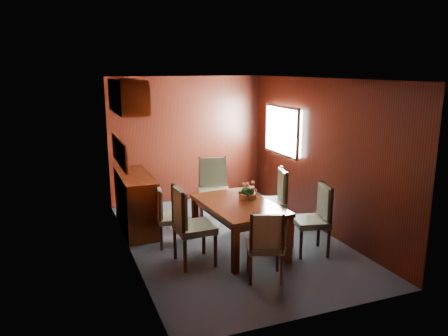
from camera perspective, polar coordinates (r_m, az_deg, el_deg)
name	(u,v)px	position (r m, az deg, el deg)	size (l,w,h in m)	color
ground	(231,239)	(6.72, 0.97, -9.32)	(4.50, 4.50, 0.00)	#343C47
room_shell	(217,131)	(6.55, -0.93, 4.92)	(3.06, 4.52, 2.41)	black
sideboard	(136,202)	(7.16, -11.44, -4.35)	(0.48, 1.40, 0.90)	#321306
dining_table	(239,210)	(6.20, 1.94, -5.45)	(1.03, 1.53, 0.69)	#321306
chair_left_near	(189,222)	(5.75, -4.66, -7.01)	(0.50, 0.52, 1.06)	black
chair_left_far	(167,213)	(6.42, -7.46, -5.90)	(0.45, 0.47, 0.87)	black
chair_right_near	(316,215)	(6.23, 11.98, -6.06)	(0.55, 0.56, 0.99)	black
chair_right_far	(275,197)	(6.92, 6.67, -3.79)	(0.58, 0.59, 1.01)	black
chair_head	(266,242)	(5.34, 5.46, -9.64)	(0.54, 0.53, 0.90)	black
chair_foot	(214,185)	(7.44, -1.37, -2.25)	(0.62, 0.60, 1.07)	black
flower_centerpiece	(248,190)	(6.36, 3.14, -2.86)	(0.27, 0.27, 0.27)	#C36D3B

